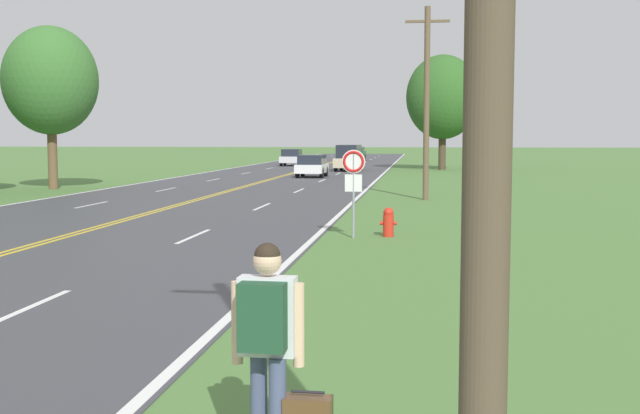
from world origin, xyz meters
name	(u,v)px	position (x,y,z in m)	size (l,w,h in m)	color
hitchhiker_person	(267,328)	(8.01, 2.49, 1.08)	(0.60, 0.43, 1.76)	#475175
fire_hydrant	(388,222)	(8.36, 17.18, 0.39)	(0.44, 0.28, 0.77)	red
traffic_sign	(353,172)	(7.48, 16.75, 1.70)	(0.60, 0.10, 2.27)	gray
utility_pole_midground	(427,100)	(9.37, 29.69, 4.10)	(1.80, 0.24, 7.89)	brown
tree_behind_sign	(50,81)	(-9.11, 34.33, 5.37)	(4.66, 4.66, 8.07)	brown
tree_right_cluster	(443,97)	(10.76, 60.82, 5.72)	(5.79, 5.79, 9.07)	#473828
car_white_hatchback_nearest	(312,165)	(2.12, 47.71, 0.78)	(1.77, 3.63, 1.45)	black
car_champagne_van_approaching	(349,158)	(3.61, 57.70, 1.02)	(2.01, 4.50, 2.00)	black
car_silver_hatchback_mid_near	(292,157)	(-2.53, 67.99, 0.81)	(1.90, 3.90, 1.51)	black
car_dark_green_hatchback_mid_far	(356,153)	(1.99, 83.47, 0.84)	(1.98, 4.27, 1.53)	black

